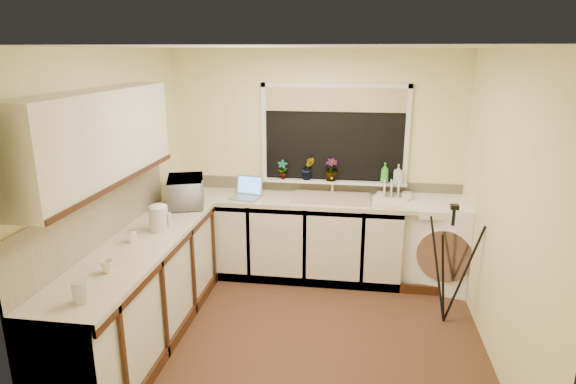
{
  "coord_description": "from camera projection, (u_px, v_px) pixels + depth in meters",
  "views": [
    {
      "loc": [
        0.47,
        -3.81,
        2.42
      ],
      "look_at": [
        -0.17,
        0.55,
        1.15
      ],
      "focal_mm": 30.52,
      "sensor_mm": 36.0,
      "label": 1
    }
  ],
  "objects": [
    {
      "name": "windowsill",
      "position": [
        333.0,
        182.0,
        5.4
      ],
      "size": [
        1.6,
        0.14,
        0.03
      ],
      "primitive_type": "cube",
      "color": "white",
      "rests_on": "wall_back"
    },
    {
      "name": "wall_front",
      "position": [
        264.0,
        286.0,
        2.59
      ],
      "size": [
        3.2,
        0.0,
        3.2
      ],
      "primitive_type": "plane",
      "rotation": [
        -1.57,
        0.0,
        0.0
      ],
      "color": "#FEF1A9",
      "rests_on": "ground"
    },
    {
      "name": "base_cabinet_left",
      "position": [
        142.0,
        296.0,
        4.13
      ],
      "size": [
        0.54,
        2.4,
        0.86
      ],
      "primitive_type": "cube",
      "color": "silver",
      "rests_on": "floor"
    },
    {
      "name": "upper_cabinet",
      "position": [
        100.0,
        138.0,
        3.63
      ],
      "size": [
        0.28,
        1.9,
        0.7
      ],
      "primitive_type": "cube",
      "color": "silver",
      "rests_on": "wall_left"
    },
    {
      "name": "window_glass",
      "position": [
        334.0,
        134.0,
        5.31
      ],
      "size": [
        1.5,
        0.02,
        1.0
      ],
      "primitive_type": "cube",
      "color": "black",
      "rests_on": "wall_back"
    },
    {
      "name": "worktop_back",
      "position": [
        312.0,
        200.0,
        5.25
      ],
      "size": [
        3.2,
        0.6,
        0.04
      ],
      "primitive_type": "cube",
      "color": "beige",
      "rests_on": "base_cabinet_back"
    },
    {
      "name": "soap_bottle_clear",
      "position": [
        398.0,
        174.0,
        5.26
      ],
      "size": [
        0.1,
        0.1,
        0.2
      ],
      "primitive_type": "imported",
      "rotation": [
        0.0,
        0.0,
        -0.11
      ],
      "color": "#999999",
      "rests_on": "windowsill"
    },
    {
      "name": "tripod",
      "position": [
        449.0,
        265.0,
        4.4
      ],
      "size": [
        0.59,
        0.59,
        1.14
      ],
      "primitive_type": null,
      "rotation": [
        0.0,
        0.0,
        0.07
      ],
      "color": "black",
      "rests_on": "floor"
    },
    {
      "name": "wall_right",
      "position": [
        503.0,
        211.0,
        3.8
      ],
      "size": [
        0.0,
        3.0,
        3.0
      ],
      "primitive_type": "plane",
      "rotation": [
        1.57,
        0.0,
        -1.57
      ],
      "color": "#FEF1A9",
      "rests_on": "ground"
    },
    {
      "name": "plant_c",
      "position": [
        331.0,
        170.0,
        5.34
      ],
      "size": [
        0.14,
        0.14,
        0.25
      ],
      "primitive_type": "imported",
      "rotation": [
        0.0,
        0.0,
        -0.02
      ],
      "color": "#999999",
      "rests_on": "windowsill"
    },
    {
      "name": "glass_jug",
      "position": [
        80.0,
        292.0,
        3.06
      ],
      "size": [
        0.1,
        0.1,
        0.14
      ],
      "primitive_type": "cylinder",
      "color": "#B3B9BF",
      "rests_on": "worktop_left"
    },
    {
      "name": "window_blind",
      "position": [
        335.0,
        100.0,
        5.18
      ],
      "size": [
        1.5,
        0.02,
        0.25
      ],
      "primitive_type": "cube",
      "color": "tan",
      "rests_on": "wall_back"
    },
    {
      "name": "cup_left",
      "position": [
        107.0,
        267.0,
        3.48
      ],
      "size": [
        0.12,
        0.12,
        0.09
      ],
      "primitive_type": "imported",
      "rotation": [
        0.0,
        0.0,
        0.3
      ],
      "color": "#F1E4C7",
      "rests_on": "worktop_left"
    },
    {
      "name": "wall_back",
      "position": [
        316.0,
        163.0,
        5.44
      ],
      "size": [
        3.2,
        0.0,
        3.2
      ],
      "primitive_type": "plane",
      "rotation": [
        1.57,
        0.0,
        0.0
      ],
      "color": "#FEF1A9",
      "rests_on": "ground"
    },
    {
      "name": "ceiling",
      "position": [
        300.0,
        47.0,
        3.68
      ],
      "size": [
        3.2,
        3.2,
        0.0
      ],
      "primitive_type": "plane",
      "rotation": [
        3.14,
        0.0,
        0.0
      ],
      "color": "white",
      "rests_on": "ground"
    },
    {
      "name": "microwave",
      "position": [
        186.0,
        192.0,
        4.99
      ],
      "size": [
        0.5,
        0.6,
        0.29
      ],
      "primitive_type": "imported",
      "rotation": [
        0.0,
        0.0,
        1.89
      ],
      "color": "white",
      "rests_on": "worktop_left"
    },
    {
      "name": "laptop",
      "position": [
        247.0,
        192.0,
        5.28
      ],
      "size": [
        0.35,
        0.32,
        0.22
      ],
      "rotation": [
        0.0,
        0.0,
        -0.21
      ],
      "color": "#93949B",
      "rests_on": "worktop_back"
    },
    {
      "name": "sink",
      "position": [
        331.0,
        198.0,
        5.22
      ],
      "size": [
        0.82,
        0.46,
        0.03
      ],
      "primitive_type": "cube",
      "color": "tan",
      "rests_on": "worktop_back"
    },
    {
      "name": "plant_b",
      "position": [
        308.0,
        168.0,
        5.39
      ],
      "size": [
        0.16,
        0.14,
        0.26
      ],
      "primitive_type": "imported",
      "rotation": [
        0.0,
        0.0,
        0.23
      ],
      "color": "#999999",
      "rests_on": "windowsill"
    },
    {
      "name": "splashback_left",
      "position": [
        101.0,
        217.0,
        3.98
      ],
      "size": [
        0.02,
        2.4,
        0.45
      ],
      "primitive_type": "cube",
      "color": "beige",
      "rests_on": "wall_left"
    },
    {
      "name": "dish_rack",
      "position": [
        392.0,
        198.0,
        5.17
      ],
      "size": [
        0.41,
        0.34,
        0.05
      ],
      "primitive_type": "cube",
      "rotation": [
        0.0,
        0.0,
        -0.23
      ],
      "color": "white",
      "rests_on": "worktop_back"
    },
    {
      "name": "steel_jar",
      "position": [
        133.0,
        236.0,
        4.03
      ],
      "size": [
        0.08,
        0.08,
        0.11
      ],
      "primitive_type": "cylinder",
      "color": "white",
      "rests_on": "worktop_left"
    },
    {
      "name": "washing_machine",
      "position": [
        439.0,
        242.0,
        5.2
      ],
      "size": [
        0.8,
        0.78,
        0.93
      ],
      "primitive_type": "cube",
      "rotation": [
        0.0,
        0.0,
        -0.26
      ],
      "color": "white",
      "rests_on": "floor"
    },
    {
      "name": "kettle",
      "position": [
        159.0,
        219.0,
        4.28
      ],
      "size": [
        0.17,
        0.17,
        0.22
      ],
      "primitive_type": "cylinder",
      "color": "silver",
      "rests_on": "worktop_left"
    },
    {
      "name": "plant_a",
      "position": [
        283.0,
        170.0,
        5.41
      ],
      "size": [
        0.12,
        0.09,
        0.22
      ],
      "primitive_type": "imported",
      "rotation": [
        0.0,
        0.0,
        0.12
      ],
      "color": "#999999",
      "rests_on": "windowsill"
    },
    {
      "name": "worktop_left",
      "position": [
        137.0,
        246.0,
        4.01
      ],
      "size": [
        0.6,
        2.4,
        0.04
      ],
      "primitive_type": "cube",
      "color": "beige",
      "rests_on": "base_cabinet_left"
    },
    {
      "name": "cup_back",
      "position": [
        407.0,
        197.0,
        5.12
      ],
      "size": [
        0.17,
        0.17,
        0.1
      ],
      "primitive_type": "imported",
      "rotation": [
        0.0,
        0.0,
        -0.42
      ],
      "color": "beige",
      "rests_on": "worktop_back"
    },
    {
      "name": "soap_bottle_green",
      "position": [
        385.0,
        173.0,
        5.26
      ],
      "size": [
        0.1,
        0.1,
        0.22
      ],
      "primitive_type": "imported",
      "rotation": [
        0.0,
        0.0,
        0.13
      ],
      "color": "green",
      "rests_on": "windowsill"
    },
    {
      "name": "base_cabinet_back",
      "position": [
        283.0,
        238.0,
        5.42
      ],
      "size": [
        2.55,
        0.6,
        0.86
      ],
      "primitive_type": "cube",
      "color": "silver",
      "rests_on": "floor"
    },
    {
      "name": "wall_left",
      "position": [
        116.0,
        194.0,
        4.24
      ],
      "size": [
        0.0,
        3.0,
        3.0
      ],
      "primitive_type": "plane",
      "rotation": [
        1.57,
        0.0,
        1.57
      ],
      "color": "#FEF1A9",
      "rests_on": "ground"
    },
    {
      "name": "floor",
      "position": [
        298.0,
        334.0,
        4.36
      ],
      "size": [
        3.2,
        3.2,
        0.0
      ],
      "primitive_type": "plane",
      "color": "brown",
      "rests_on": "ground"
    },
    {
      "name": "faucet",
      "position": [
        332.0,
        184.0,
        5.36
      ],
      "size": [
        0.03,
        0.03,
        0.24
      ],
      "primitive_type": "cylinder",
      "color": "silver",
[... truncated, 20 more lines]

